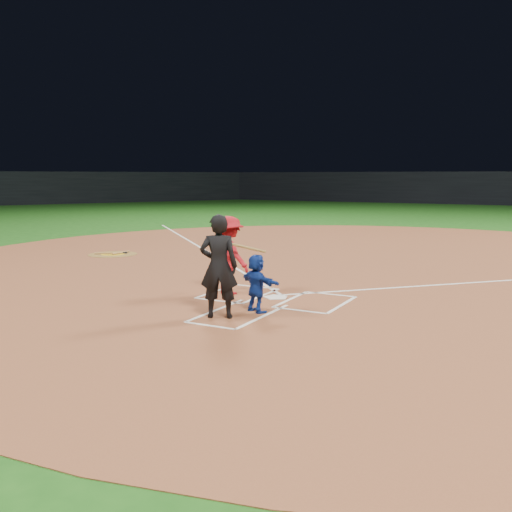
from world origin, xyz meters
The scene contains 13 objects.
ground centered at (0.00, 0.00, 0.00)m, with size 120.00×120.00×0.00m, color #164C13.
home_plate_dirt centered at (0.00, 6.00, 0.01)m, with size 28.00×28.00×0.01m, color brown.
stadium_wall_far centered at (0.00, 48.00, 1.60)m, with size 80.00×1.20×3.20m, color black.
home_plate centered at (0.00, 0.00, 0.02)m, with size 0.60×0.60×0.02m, color white.
on_deck_circle centered at (-8.25, 3.79, 0.02)m, with size 1.70×1.70×0.01m, color brown.
on_deck_logo centered at (-8.25, 3.79, 0.02)m, with size 0.80×0.80×0.00m, color gold.
on_deck_bat_a centered at (-8.10, 4.04, 0.05)m, with size 0.06×0.06×0.84m, color olive.
on_deck_bat_b centered at (-8.45, 3.69, 0.05)m, with size 0.06×0.06×0.84m, color olive.
bat_weight_donut centered at (-8.05, 4.19, 0.05)m, with size 0.19×0.19×0.05m, color black.
catcher centered at (0.25, -1.42, 0.61)m, with size 1.10×0.35×1.19m, color navy.
umpire centered at (-0.18, -2.18, 1.03)m, with size 0.74×0.49×2.03m, color black.
chalk_markings centered at (0.00, 5.29, 0.01)m, with size 28.35×17.32×0.01m.
batter_at_plate centered at (-1.16, -0.12, 0.93)m, with size 1.56×1.03×1.83m.
Camera 1 is at (5.55, -11.47, 2.76)m, focal length 40.00 mm.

